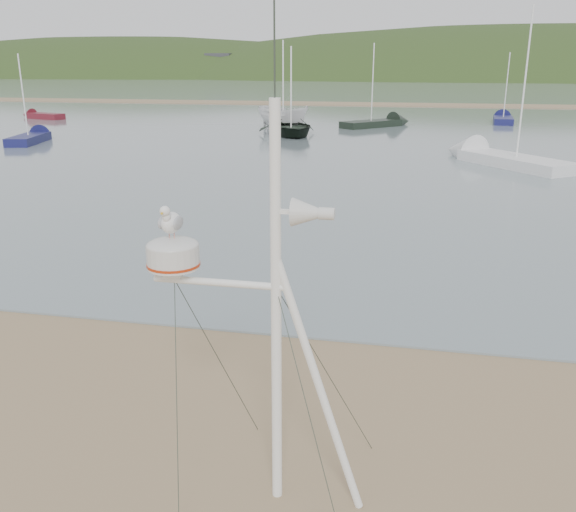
% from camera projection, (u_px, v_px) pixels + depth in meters
% --- Properties ---
extents(ground, '(560.00, 560.00, 0.00)m').
position_uv_depth(ground, '(77.00, 457.00, 7.68)').
color(ground, '#80684A').
rests_on(ground, ground).
extents(water, '(560.00, 256.00, 0.04)m').
position_uv_depth(water, '(403.00, 87.00, 130.78)').
color(water, slate).
rests_on(water, ground).
extents(sandbar, '(560.00, 7.00, 0.07)m').
position_uv_depth(sandbar, '(387.00, 104.00, 72.94)').
color(sandbar, '#80684A').
rests_on(sandbar, water).
extents(hill_ridge, '(620.00, 180.00, 80.00)m').
position_uv_depth(hill_ridge, '(459.00, 132.00, 229.12)').
color(hill_ridge, '#223515').
rests_on(hill_ridge, ground).
extents(far_cottages, '(294.40, 6.30, 8.00)m').
position_uv_depth(far_cottages, '(420.00, 66.00, 188.68)').
color(far_cottages, white).
rests_on(far_cottages, ground).
extents(mast_rig, '(2.39, 2.55, 5.39)m').
position_uv_depth(mast_rig, '(270.00, 396.00, 6.59)').
color(mast_rig, white).
rests_on(mast_rig, ground).
extents(boat_dark, '(4.08, 2.55, 5.52)m').
position_uv_depth(boat_dark, '(291.00, 94.00, 40.73)').
color(boat_dark, black).
rests_on(boat_dark, water).
extents(boat_white, '(2.55, 2.53, 4.82)m').
position_uv_depth(boat_white, '(283.00, 97.00, 44.22)').
color(boat_white, silver).
rests_on(boat_white, water).
extents(sailboat_blue_far, '(1.97, 6.17, 6.06)m').
position_uv_depth(sailboat_blue_far, '(502.00, 118.00, 51.72)').
color(sailboat_blue_far, '#16174D').
rests_on(sailboat_blue_far, ground).
extents(sailboat_dark_mid, '(5.76, 6.16, 6.75)m').
position_uv_depth(sailboat_dark_mid, '(387.00, 122.00, 48.13)').
color(sailboat_dark_mid, black).
rests_on(sailboat_dark_mid, ground).
extents(sailboat_white_near, '(6.39, 7.58, 7.94)m').
position_uv_depth(sailboat_white_near, '(483.00, 155.00, 30.92)').
color(sailboat_white_near, silver).
rests_on(sailboat_white_near, ground).
extents(sailboat_blue_near, '(2.75, 5.88, 5.72)m').
position_uv_depth(sailboat_blue_near, '(36.00, 136.00, 38.90)').
color(sailboat_blue_near, '#16174D').
rests_on(sailboat_blue_near, ground).
extents(dinghy_red_far, '(5.12, 2.71, 1.21)m').
position_uv_depth(dinghy_red_far, '(37.00, 116.00, 54.68)').
color(dinghy_red_far, maroon).
rests_on(dinghy_red_far, ground).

